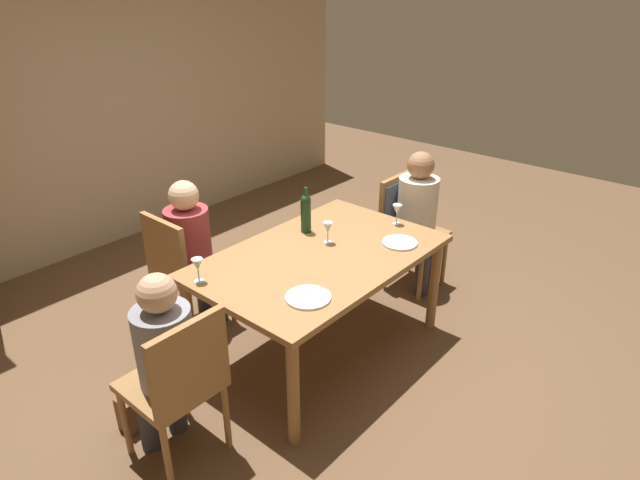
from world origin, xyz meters
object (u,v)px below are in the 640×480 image
object	(u,v)px
wine_glass_near_right	(397,210)
dining_table	(320,265)
person_man_bearded	(192,244)
person_man_guest	(163,353)
wine_glass_centre	(328,228)
wine_bottle_tall_green	(306,212)
handbag	(142,404)
wine_glass_near_left	(198,265)
chair_right_end	(403,215)
dinner_plate_host	(400,243)
chair_far_left	(181,265)
chair_left_end	(179,380)
person_woman_host	(420,212)
dinner_plate_guest_left	(308,297)

from	to	relation	value
wine_glass_near_right	dining_table	bearing A→B (deg)	171.23
person_man_bearded	dining_table	bearing A→B (deg)	20.67
person_man_guest	wine_glass_centre	size ratio (longest dim) A/B	7.45
wine_bottle_tall_green	handbag	bearing A→B (deg)	177.77
wine_glass_near_right	wine_glass_near_left	bearing A→B (deg)	163.71
person_man_guest	wine_glass_near_left	bearing A→B (deg)	31.57
chair_right_end	dinner_plate_host	world-z (taller)	chair_right_end
chair_far_left	chair_left_end	distance (m)	1.23
chair_left_end	person_man_bearded	xyz separation A→B (m)	(0.85, 0.98, 0.12)
person_man_guest	handbag	world-z (taller)	person_man_guest
dining_table	dinner_plate_host	bearing A→B (deg)	-33.60
person_woman_host	wine_glass_centre	bearing A→B (deg)	-5.26
person_woman_host	handbag	size ratio (longest dim) A/B	4.13
person_woman_host	dinner_plate_host	size ratio (longest dim) A/B	4.88
chair_far_left	wine_glass_near_right	world-z (taller)	chair_far_left
person_woman_host	wine_glass_near_left	world-z (taller)	person_woman_host
wine_glass_near_left	handbag	world-z (taller)	wine_glass_near_left
wine_bottle_tall_green	dinner_plate_host	bearing A→B (deg)	-66.19
chair_left_end	wine_glass_centre	distance (m)	1.40
handbag	dinner_plate_guest_left	bearing A→B (deg)	-41.19
dinner_plate_guest_left	person_man_bearded	bearing A→B (deg)	84.72
wine_glass_near_left	wine_glass_centre	distance (m)	0.92
person_woman_host	wine_glass_near_left	xyz separation A→B (m)	(-1.91, 0.34, 0.19)
person_woman_host	handbag	xyz separation A→B (m)	(-2.38, 0.38, -0.56)
person_man_guest	wine_glass_centre	distance (m)	1.37
chair_right_end	wine_glass_centre	bearing A→B (deg)	3.06
dining_table	chair_left_end	bearing A→B (deg)	-175.81
wine_glass_near_left	person_man_guest	bearing A→B (deg)	-148.43
chair_right_end	chair_left_end	world-z (taller)	same
wine_glass_near_left	wine_glass_near_right	size ratio (longest dim) A/B	1.00
dinner_plate_guest_left	handbag	xyz separation A→B (m)	(-0.74, 0.65, -0.65)
wine_glass_near_left	dinner_plate_guest_left	world-z (taller)	wine_glass_near_left
dinner_plate_host	dinner_plate_guest_left	size ratio (longest dim) A/B	0.92
chair_right_end	person_woman_host	size ratio (longest dim) A/B	0.80
person_woman_host	dinner_plate_guest_left	world-z (taller)	person_woman_host
person_woman_host	person_man_bearded	distance (m)	1.78
person_woman_host	handbag	bearing A→B (deg)	-8.98
chair_right_end	dinner_plate_host	bearing A→B (deg)	30.54
chair_left_end	wine_bottle_tall_green	distance (m)	1.48
handbag	dinner_plate_host	bearing A→B (deg)	-21.68
dinner_plate_host	dinner_plate_guest_left	distance (m)	0.91
chair_far_left	chair_right_end	bearing A→B (deg)	64.77
wine_glass_centre	dinner_plate_host	size ratio (longest dim) A/B	0.63
dinner_plate_host	chair_left_end	bearing A→B (deg)	172.44
chair_far_left	dinner_plate_guest_left	world-z (taller)	chair_far_left
chair_far_left	person_man_bearded	bearing A→B (deg)	90.00
chair_right_end	wine_glass_near_left	world-z (taller)	chair_right_end
wine_glass_centre	wine_glass_near_right	bearing A→B (deg)	-17.86
wine_glass_near_left	dinner_plate_host	xyz separation A→B (m)	(1.19, -0.62, -0.10)
dinner_plate_guest_left	handbag	size ratio (longest dim) A/B	0.92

